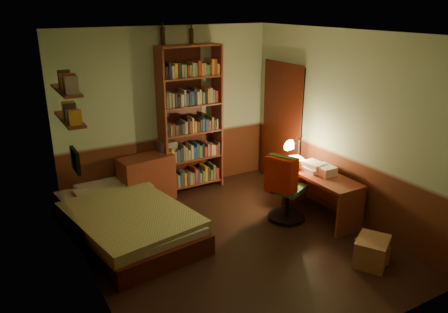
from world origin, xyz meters
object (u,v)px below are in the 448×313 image
bookshelf (191,120)px  desk (320,196)px  cardboard_box_b (371,252)px  bed (124,209)px  office_chair (288,188)px  dresser (147,179)px  mini_stereo (167,146)px  desk_lamp (299,141)px  cardboard_box_a (372,251)px

bookshelf → desk: bookshelf is taller
cardboard_box_b → bookshelf: bearing=106.6°
bed → office_chair: office_chair is taller
dresser → office_chair: office_chair is taller
bookshelf → cardboard_box_b: size_ratio=7.08×
mini_stereo → office_chair: 2.04m
dresser → desk: bearing=-49.1°
bed → dresser: (0.61, 0.80, 0.02)m
bed → dresser: bearing=45.2°
desk → cardboard_box_b: size_ratio=3.66×
desk_lamp → cardboard_box_a: (-0.34, -1.82, -0.81)m
desk → desk_lamp: 0.89m
dresser → desk_lamp: desk_lamp is taller
bed → cardboard_box_a: size_ratio=5.37×
bed → dresser: size_ratio=2.85×
mini_stereo → office_chair: office_chair is taller
cardboard_box_a → cardboard_box_b: bearing=41.3°
dresser → bookshelf: bookshelf is taller
dresser → bookshelf: (0.81, 0.08, 0.80)m
dresser → desk_lamp: (1.99, -1.16, 0.61)m
desk → desk_lamp: size_ratio=1.82×
dresser → cardboard_box_a: size_ratio=1.88×
bookshelf → desk_lamp: (1.18, -1.24, -0.19)m
desk → cardboard_box_a: (-0.28, -1.22, -0.16)m
bookshelf → office_chair: (0.68, -1.66, -0.69)m
dresser → cardboard_box_b: 3.40m
mini_stereo → cardboard_box_b: size_ratio=0.84×
bed → cardboard_box_a: bearing=-51.0°
bookshelf → bed: bearing=-151.4°
bed → mini_stereo: mini_stereo is taller
dresser → desk: (1.94, -1.76, -0.04)m
mini_stereo → cardboard_box_a: bearing=-68.0°
mini_stereo → bookshelf: (0.40, -0.04, 0.37)m
bed → dresser: 1.00m
dresser → office_chair: (1.49, -1.57, 0.12)m
desk → cardboard_box_a: bearing=-103.3°
desk_lamp → office_chair: desk_lamp is taller
bookshelf → office_chair: bearing=-70.8°
bookshelf → desk_lamp: bearing=-49.5°
desk → desk_lamp: (0.06, 0.60, 0.65)m
desk_lamp → cardboard_box_b: (-0.28, -1.77, -0.86)m
desk_lamp → mini_stereo: bearing=122.2°
desk → office_chair: (-0.45, 0.19, 0.15)m
desk_lamp → cardboard_box_a: desk_lamp is taller
mini_stereo → cardboard_box_a: (1.25, -3.10, -0.63)m
cardboard_box_a → desk: bearing=77.1°
bed → office_chair: size_ratio=2.43×
mini_stereo → cardboard_box_a: size_ratio=0.64×
bed → desk: 2.73m
bookshelf → cardboard_box_b: bearing=-76.5°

